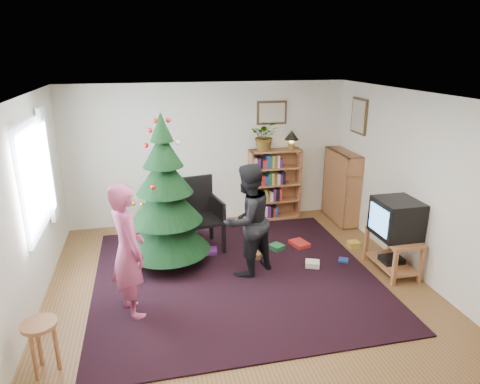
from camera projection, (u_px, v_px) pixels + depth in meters
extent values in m
plane|color=brown|center=(239.00, 287.00, 5.71)|extent=(5.00, 5.00, 0.00)
plane|color=white|center=(239.00, 97.00, 4.92)|extent=(5.00, 5.00, 0.00)
cube|color=silver|center=(209.00, 154.00, 7.63)|extent=(5.00, 0.02, 2.50)
cube|color=silver|center=(317.00, 314.00, 3.00)|extent=(5.00, 0.02, 2.50)
cube|color=silver|center=(22.00, 215.00, 4.79)|extent=(0.02, 5.00, 2.50)
cube|color=silver|center=(418.00, 186.00, 5.84)|extent=(0.02, 5.00, 2.50)
cube|color=black|center=(235.00, 276.00, 5.98)|extent=(3.80, 3.60, 0.02)
cube|color=silver|center=(34.00, 179.00, 5.28)|extent=(0.04, 1.20, 1.40)
cube|color=white|center=(48.00, 165.00, 5.93)|extent=(0.06, 0.35, 1.60)
cube|color=#4C3319|center=(272.00, 113.00, 7.63)|extent=(0.55, 0.03, 0.42)
cube|color=beige|center=(272.00, 113.00, 7.63)|extent=(0.47, 0.01, 0.34)
cube|color=#4C3319|center=(359.00, 116.00, 7.23)|extent=(0.03, 0.50, 0.60)
cube|color=beige|center=(359.00, 116.00, 7.23)|extent=(0.01, 0.42, 0.52)
cylinder|color=#3F2816|center=(169.00, 256.00, 6.30)|extent=(0.12, 0.12, 0.24)
cone|color=black|center=(167.00, 227.00, 6.15)|extent=(1.24, 1.24, 0.70)
cone|color=black|center=(165.00, 200.00, 6.02)|extent=(1.04, 1.04, 0.62)
cone|color=black|center=(164.00, 174.00, 5.90)|extent=(0.80, 0.80, 0.55)
cone|color=black|center=(162.00, 149.00, 5.79)|extent=(0.56, 0.56, 0.48)
cone|color=black|center=(161.00, 127.00, 5.70)|extent=(0.32, 0.32, 0.40)
cube|color=#9D6338|center=(274.00, 184.00, 7.92)|extent=(0.95, 0.30, 1.30)
cube|color=#9D6338|center=(275.00, 151.00, 7.72)|extent=(0.95, 0.30, 0.03)
cube|color=#9D6338|center=(341.00, 187.00, 7.78)|extent=(0.30, 0.95, 1.30)
cube|color=#9D6338|center=(344.00, 152.00, 7.58)|extent=(0.30, 0.95, 0.03)
cube|color=#9D6338|center=(394.00, 237.00, 5.98)|extent=(0.46, 0.82, 0.04)
cube|color=#9D6338|center=(395.00, 269.00, 5.67)|extent=(0.05, 0.05, 0.51)
cube|color=#9D6338|center=(421.00, 265.00, 5.76)|extent=(0.05, 0.05, 0.51)
cube|color=#9D6338|center=(366.00, 244.00, 6.38)|extent=(0.05, 0.05, 0.51)
cube|color=#9D6338|center=(390.00, 242.00, 6.46)|extent=(0.05, 0.05, 0.51)
cube|color=#9D6338|center=(391.00, 263.00, 6.11)|extent=(0.42, 0.78, 0.03)
cube|color=black|center=(392.00, 259.00, 6.09)|extent=(0.30, 0.25, 0.08)
cube|color=black|center=(397.00, 218.00, 5.89)|extent=(0.54, 0.60, 0.52)
cube|color=#5DA5FF|center=(379.00, 220.00, 5.83)|extent=(0.01, 0.47, 0.37)
cube|color=black|center=(200.00, 220.00, 6.63)|extent=(0.73, 0.73, 0.05)
cube|color=black|center=(197.00, 195.00, 6.79)|extent=(0.62, 0.17, 0.62)
cube|color=black|center=(184.00, 244.00, 6.39)|extent=(0.06, 0.06, 0.51)
cube|color=black|center=(221.00, 241.00, 6.51)|extent=(0.06, 0.06, 0.51)
cube|color=black|center=(181.00, 230.00, 6.91)|extent=(0.06, 0.06, 0.51)
cube|color=black|center=(215.00, 227.00, 7.03)|extent=(0.06, 0.06, 0.51)
cylinder|color=#9D6338|center=(39.00, 324.00, 4.05)|extent=(0.34, 0.34, 0.04)
cylinder|color=#9D6338|center=(57.00, 347.00, 4.16)|extent=(0.04, 0.04, 0.52)
cylinder|color=#9D6338|center=(39.00, 343.00, 4.22)|extent=(0.04, 0.04, 0.52)
cylinder|color=#9D6338|center=(34.00, 357.00, 4.03)|extent=(0.04, 0.04, 0.52)
imported|color=#B74976|center=(128.00, 251.00, 4.91)|extent=(0.59, 0.70, 1.64)
imported|color=black|center=(248.00, 221.00, 5.84)|extent=(0.97, 0.91, 1.59)
imported|color=gray|center=(265.00, 136.00, 7.59)|extent=(0.58, 0.53, 0.54)
cylinder|color=#A57F33|center=(291.00, 146.00, 7.76)|extent=(0.11, 0.11, 0.11)
sphere|color=#FFD88C|center=(292.00, 140.00, 7.72)|extent=(0.11, 0.11, 0.11)
cone|color=black|center=(292.00, 135.00, 7.70)|extent=(0.26, 0.26, 0.17)
cube|color=#A51E19|center=(299.00, 244.00, 6.88)|extent=(0.20, 0.20, 0.08)
cube|color=navy|center=(343.00, 260.00, 6.37)|extent=(0.20, 0.20, 0.08)
cube|color=#1E592D|center=(277.00, 248.00, 6.76)|extent=(0.20, 0.20, 0.08)
cube|color=gold|center=(354.00, 245.00, 6.86)|extent=(0.20, 0.20, 0.08)
cube|color=brown|center=(254.00, 255.00, 6.51)|extent=(0.20, 0.20, 0.08)
cube|color=beige|center=(312.00, 265.00, 6.22)|extent=(0.20, 0.20, 0.08)
cube|color=#4C1959|center=(211.00, 252.00, 6.63)|extent=(0.20, 0.20, 0.08)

